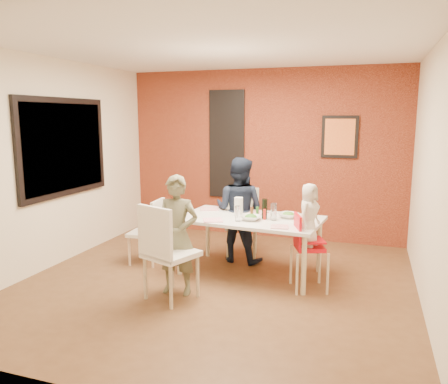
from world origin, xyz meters
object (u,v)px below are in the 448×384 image
(high_chair, at_px, (306,245))
(wine_bottle, at_px, (265,209))
(chair_left, at_px, (151,228))
(chair_near, at_px, (164,248))
(toddler, at_px, (309,215))
(chair_far, at_px, (243,218))
(child_near, at_px, (177,235))
(dining_table, at_px, (250,223))
(paper_towel_roll, at_px, (239,207))
(child_far, at_px, (239,210))

(high_chair, xyz_separation_m, wine_bottle, (-0.56, 0.30, 0.31))
(chair_left, xyz_separation_m, high_chair, (2.09, -0.23, 0.04))
(chair_near, height_order, toddler, toddler)
(chair_far, height_order, child_near, child_near)
(wine_bottle, bearing_deg, dining_table, 179.39)
(wine_bottle, bearing_deg, toddler, -26.43)
(dining_table, height_order, chair_near, chair_near)
(paper_towel_roll, bearing_deg, dining_table, -6.84)
(child_near, relative_size, child_far, 0.94)
(dining_table, bearing_deg, paper_towel_roll, 173.16)
(chair_far, height_order, chair_left, chair_far)
(chair_near, bearing_deg, paper_towel_roll, -91.95)
(toddler, bearing_deg, child_far, 73.93)
(high_chair, distance_m, paper_towel_roll, 1.00)
(chair_near, relative_size, chair_left, 1.20)
(paper_towel_roll, bearing_deg, child_near, -116.63)
(chair_far, xyz_separation_m, chair_left, (-1.06, -0.74, -0.05))
(chair_near, height_order, child_far, child_far)
(chair_far, bearing_deg, child_far, -98.19)
(child_near, bearing_deg, chair_far, 74.41)
(chair_far, xyz_separation_m, high_chair, (1.03, -0.97, -0.01))
(toddler, xyz_separation_m, wine_bottle, (-0.58, 0.29, -0.03))
(child_near, height_order, child_far, child_far)
(child_near, relative_size, paper_towel_roll, 5.54)
(child_near, xyz_separation_m, child_far, (0.32, 1.29, 0.05))
(chair_near, bearing_deg, wine_bottle, -105.42)
(chair_left, xyz_separation_m, child_near, (0.75, -0.79, 0.18))
(chair_near, height_order, wine_bottle, chair_near)
(child_near, distance_m, wine_bottle, 1.17)
(high_chair, bearing_deg, paper_towel_roll, 48.88)
(chair_far, xyz_separation_m, wine_bottle, (0.47, -0.67, 0.31))
(high_chair, relative_size, wine_bottle, 3.54)
(chair_left, relative_size, child_far, 0.61)
(chair_left, xyz_separation_m, paper_towel_roll, (1.19, 0.09, 0.35))
(toddler, bearing_deg, chair_left, 102.77)
(chair_near, xyz_separation_m, toddler, (1.39, 0.82, 0.28))
(chair_far, distance_m, high_chair, 1.42)
(child_near, bearing_deg, wine_bottle, 43.46)
(wine_bottle, bearing_deg, chair_left, -177.51)
(child_far, xyz_separation_m, paper_towel_roll, (0.12, -0.41, 0.13))
(dining_table, relative_size, wine_bottle, 7.28)
(dining_table, distance_m, chair_near, 1.28)
(chair_near, distance_m, toddler, 1.64)
(chair_left, bearing_deg, chair_far, 120.88)
(chair_far, height_order, child_far, child_far)
(chair_near, bearing_deg, chair_left, -34.52)
(dining_table, distance_m, chair_far, 0.74)
(dining_table, distance_m, child_far, 0.51)
(chair_near, xyz_separation_m, chair_far, (0.34, 1.78, -0.05))
(chair_near, bearing_deg, high_chair, -128.69)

